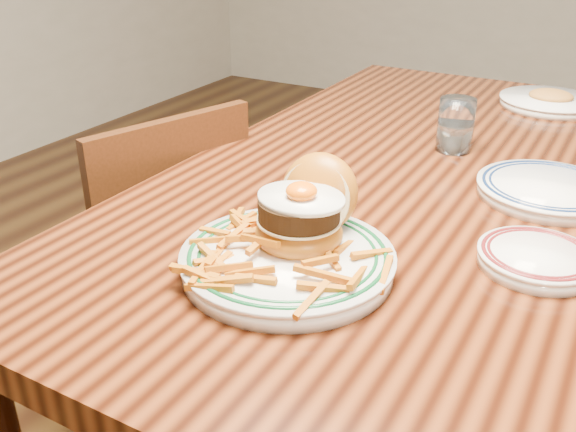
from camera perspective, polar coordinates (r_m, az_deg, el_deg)
The scene contains 7 objects.
table at distance 1.32m, azimuth 10.87°, elevation 0.56°, with size 0.85×1.60×0.75m.
chair_left at distance 1.56m, azimuth -11.65°, elevation -4.30°, with size 0.49×0.49×0.83m.
main_plate at distance 0.91m, azimuth 0.47°, elevation -2.22°, with size 0.30×0.32×0.15m.
side_plate at distance 0.99m, azimuth 21.30°, elevation -3.45°, with size 0.17×0.17×0.03m.
rear_plate at distance 1.23m, azimuth 22.13°, elevation 2.24°, with size 0.25×0.25×0.03m.
water_glass at distance 1.39m, azimuth 14.65°, elevation 7.58°, with size 0.07×0.07×0.11m.
far_plate at distance 1.80m, azimuth 22.27°, elevation 9.43°, with size 0.25×0.25×0.05m.
Camera 1 is at (0.36, -1.14, 1.22)m, focal length 40.00 mm.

